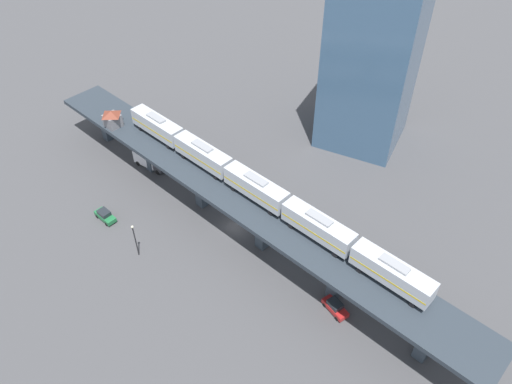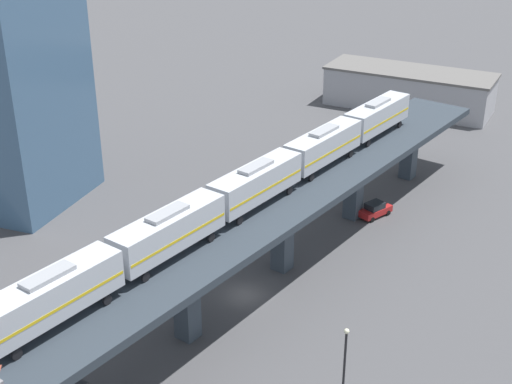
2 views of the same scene
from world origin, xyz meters
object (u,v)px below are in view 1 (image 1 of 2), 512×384
street_car_red (335,307)px  delivery_truck (150,160)px  office_tower (372,60)px  signal_hut (112,118)px  subway_train (256,187)px  street_lamp (135,238)px  street_car_green (105,215)px

street_car_red → delivery_truck: 47.60m
street_car_red → office_tower: office_tower is taller
signal_hut → street_car_red: bearing=73.6°
subway_train → street_lamp: 21.31m
street_car_green → signal_hut: bearing=-151.4°
subway_train → street_car_red: (9.00, 17.75, -9.80)m
delivery_truck → office_tower: size_ratio=0.21×
subway_train → office_tower: bearing=168.3°
signal_hut → office_tower: 51.39m
subway_train → signal_hut: (-6.23, -33.99, -0.74)m
delivery_truck → street_lamp: bearing=30.3°
subway_train → signal_hut: 34.56m
subway_train → street_car_red: size_ratio=12.88×
subway_train → delivery_truck: bearing=-104.3°
office_tower → delivery_truck: bearing=-50.2°
street_car_red → signal_hut: bearing=-106.4°
signal_hut → street_car_red: (15.22, 51.74, -9.06)m
street_lamp → street_car_red: bearing=97.2°
signal_hut → office_tower: (-29.42, 41.36, 8.00)m
street_lamp → office_tower: 55.62m
signal_hut → street_car_red: signal_hut is taller
street_car_green → street_car_red: same height
street_lamp → subway_train: bearing=130.5°
street_car_green → street_lamp: street_lamp is taller
signal_hut → street_lamp: signal_hut is taller
office_tower → street_car_red: bearing=13.1°
signal_hut → office_tower: size_ratio=0.11×
street_lamp → office_tower: office_tower is taller
street_lamp → delivery_truck: bearing=-149.7°
street_car_green → office_tower: (-44.64, 33.08, 17.06)m
subway_train → delivery_truck: 29.38m
street_car_green → office_tower: bearing=143.5°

